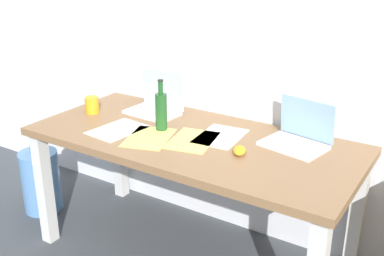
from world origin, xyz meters
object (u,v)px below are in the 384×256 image
object	(u,v)px
desk	(192,154)
beer_bottle	(161,110)
computer_mouse	(239,150)
water_cooler_jug	(41,181)
laptop_right	(298,136)
coffee_mug	(92,105)
laptop_left	(156,104)

from	to	relation	value
desk	beer_bottle	size ratio (longest dim) A/B	6.18
computer_mouse	water_cooler_jug	size ratio (longest dim) A/B	0.22
desk	laptop_right	world-z (taller)	laptop_right
beer_bottle	coffee_mug	distance (m)	0.51
laptop_left	water_cooler_jug	world-z (taller)	laptop_left
laptop_right	coffee_mug	bearing A→B (deg)	-171.08
computer_mouse	beer_bottle	bearing A→B (deg)	150.03
beer_bottle	desk	bearing A→B (deg)	-0.71
computer_mouse	coffee_mug	world-z (taller)	coffee_mug
computer_mouse	coffee_mug	bearing A→B (deg)	153.20
laptop_left	coffee_mug	bearing A→B (deg)	-146.91
laptop_left	desk	bearing A→B (deg)	-28.88
desk	computer_mouse	bearing A→B (deg)	-10.33
beer_bottle	water_cooler_jug	size ratio (longest dim) A/B	0.60
laptop_left	coffee_mug	xyz separation A→B (m)	(-0.31, -0.20, -0.01)
desk	laptop_right	size ratio (longest dim) A/B	5.11
desk	computer_mouse	size ratio (longest dim) A/B	17.02
laptop_left	beer_bottle	size ratio (longest dim) A/B	1.14
desk	water_cooler_jug	world-z (taller)	desk
coffee_mug	water_cooler_jug	world-z (taller)	coffee_mug
desk	water_cooler_jug	size ratio (longest dim) A/B	3.73
laptop_left	beer_bottle	distance (m)	0.29
laptop_right	beer_bottle	bearing A→B (deg)	-164.53
laptop_left	computer_mouse	world-z (taller)	laptop_left
laptop_right	desk	bearing A→B (deg)	-158.73
laptop_left	computer_mouse	xyz separation A→B (m)	(0.68, -0.26, -0.04)
beer_bottle	water_cooler_jug	world-z (taller)	beer_bottle
beer_bottle	water_cooler_jug	bearing A→B (deg)	-173.40
laptop_right	water_cooler_jug	distance (m)	1.72
desk	computer_mouse	xyz separation A→B (m)	(0.30, -0.05, 0.11)
laptop_right	beer_bottle	xyz separation A→B (m)	(-0.68, -0.19, 0.06)
desk	laptop_left	world-z (taller)	laptop_left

